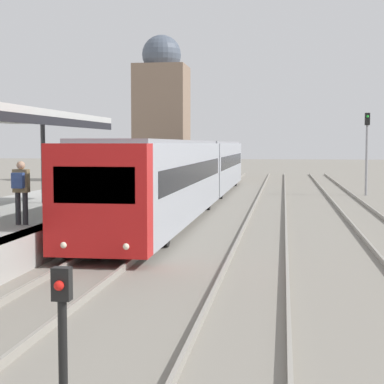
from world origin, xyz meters
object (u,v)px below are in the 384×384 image
at_px(train_near, 193,169).
at_px(signal_post_near, 62,324).
at_px(signal_mast_far, 367,143).
at_px(person_on_platform, 21,187).

distance_m(train_near, signal_post_near, 24.73).
relative_size(train_near, signal_mast_far, 7.05).
bearing_deg(signal_post_near, person_on_platform, 115.40).
height_order(train_near, signal_post_near, train_near).
xyz_separation_m(person_on_platform, signal_post_near, (4.42, -9.31, -0.81)).
xyz_separation_m(person_on_platform, signal_mast_far, (11.47, 21.92, 1.15)).
xyz_separation_m(train_near, signal_post_near, (2.05, -24.64, -0.69)).
bearing_deg(person_on_platform, signal_mast_far, 62.38).
height_order(person_on_platform, signal_post_near, person_on_platform).
bearing_deg(signal_mast_far, signal_post_near, -102.72).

